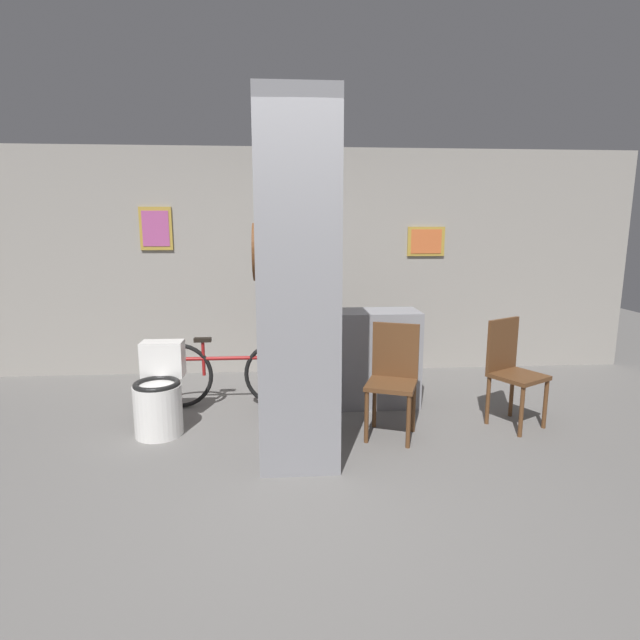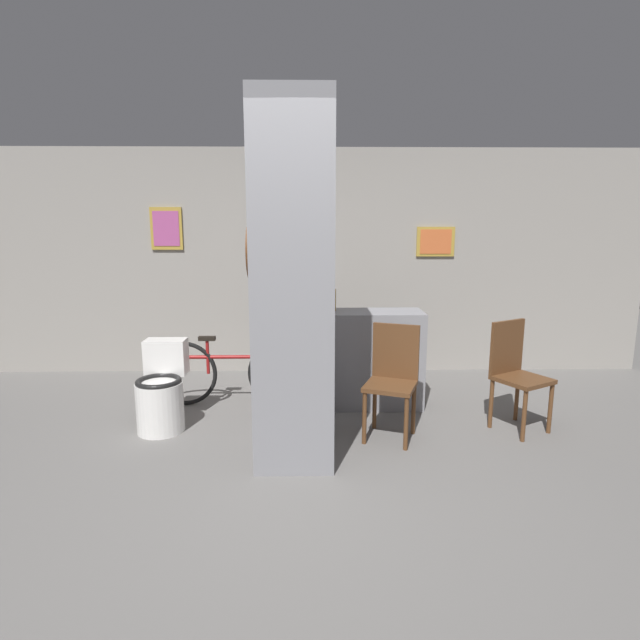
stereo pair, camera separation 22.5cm
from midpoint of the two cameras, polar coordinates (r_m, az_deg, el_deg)
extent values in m
plane|color=slate|center=(3.67, -2.90, -17.45)|extent=(14.00, 14.00, 0.00)
cube|color=gray|center=(5.88, -3.60, 6.50)|extent=(8.00, 0.06, 2.60)
cube|color=#B79338|center=(6.02, -19.29, 9.84)|extent=(0.36, 0.02, 0.48)
cube|color=#B24C8C|center=(6.01, -19.32, 9.83)|extent=(0.30, 0.01, 0.39)
cube|color=#B79338|center=(6.03, 10.96, 8.81)|extent=(0.44, 0.02, 0.34)
cube|color=#D86633|center=(6.01, 11.00, 8.80)|extent=(0.36, 0.01, 0.28)
cube|color=gray|center=(3.74, -4.35, 4.08)|extent=(0.57, 0.97, 2.60)
cylinder|color=#593319|center=(3.54, -9.26, 7.66)|extent=(0.03, 0.40, 0.40)
cylinder|color=red|center=(3.54, -9.50, 7.65)|extent=(0.01, 0.07, 0.07)
cube|color=gray|center=(4.86, 2.76, -4.38)|extent=(1.21, 0.44, 0.93)
cylinder|color=white|center=(4.48, -19.41, -9.69)|extent=(0.40, 0.40, 0.43)
torus|color=black|center=(4.41, -19.59, -6.92)|extent=(0.38, 0.38, 0.04)
cube|color=white|center=(4.61, -18.87, -4.24)|extent=(0.36, 0.20, 0.31)
cylinder|color=brown|center=(4.09, 3.74, -11.02)|extent=(0.04, 0.04, 0.43)
cylinder|color=brown|center=(4.03, 8.47, -11.45)|extent=(0.04, 0.04, 0.43)
cylinder|color=brown|center=(4.39, 4.76, -9.46)|extent=(0.04, 0.04, 0.43)
cylinder|color=brown|center=(4.34, 9.15, -9.82)|extent=(0.04, 0.04, 0.43)
cube|color=brown|center=(4.13, 6.60, -7.37)|extent=(0.50, 0.50, 0.04)
cube|color=brown|center=(4.23, 7.12, -3.44)|extent=(0.37, 0.17, 0.46)
cylinder|color=brown|center=(4.46, 20.69, -9.82)|extent=(0.04, 0.04, 0.43)
cylinder|color=brown|center=(4.73, 23.10, -8.84)|extent=(0.04, 0.04, 0.43)
cylinder|color=brown|center=(4.65, 17.32, -8.77)|extent=(0.04, 0.04, 0.43)
cylinder|color=brown|center=(4.91, 19.83, -7.91)|extent=(0.04, 0.04, 0.43)
cube|color=brown|center=(4.61, 20.42, -6.06)|extent=(0.53, 0.53, 0.04)
cube|color=brown|center=(4.65, 18.85, -2.65)|extent=(0.35, 0.22, 0.46)
torus|color=black|center=(5.01, -17.02, -6.13)|extent=(0.64, 0.04, 0.64)
torus|color=black|center=(4.89, -6.22, -6.14)|extent=(0.64, 0.04, 0.64)
cylinder|color=maroon|center=(4.88, -11.76, -4.31)|extent=(0.86, 0.04, 0.04)
cylinder|color=maroon|center=(4.92, -14.47, -4.31)|extent=(0.03, 0.03, 0.33)
cylinder|color=maroon|center=(4.84, -6.81, -4.28)|extent=(0.03, 0.03, 0.30)
cube|color=black|center=(4.87, -14.57, -2.22)|extent=(0.16, 0.06, 0.04)
cylinder|color=#262626|center=(4.81, -6.85, -2.55)|extent=(0.03, 0.42, 0.03)
cylinder|color=olive|center=(4.76, -0.43, 2.31)|extent=(0.09, 0.09, 0.21)
cylinder|color=olive|center=(4.74, -0.43, 4.10)|extent=(0.04, 0.04, 0.09)
sphere|color=#333333|center=(4.73, -0.43, 4.77)|extent=(0.04, 0.04, 0.04)
camera|label=1|loc=(0.11, -91.54, -0.29)|focal=28.00mm
camera|label=2|loc=(0.11, 88.46, 0.29)|focal=28.00mm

